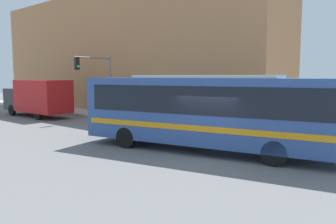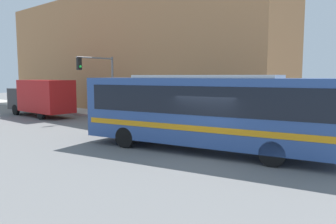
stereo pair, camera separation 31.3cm
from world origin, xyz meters
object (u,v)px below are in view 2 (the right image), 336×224
object	(u,v)px
traffic_light_pole	(100,75)
pedestrian_near_corner	(102,103)
pedestrian_mid_block	(114,102)
parking_meter	(130,107)
delivery_truck	(41,97)
fire_hydrant	(185,119)
city_bus	(205,108)

from	to	relation	value
traffic_light_pole	pedestrian_near_corner	world-z (taller)	traffic_light_pole
pedestrian_near_corner	pedestrian_mid_block	world-z (taller)	pedestrian_mid_block
pedestrian_near_corner	parking_meter	bearing A→B (deg)	-104.07
traffic_light_pole	parking_meter	xyz separation A→B (m)	(1.06, -2.08, -2.36)
pedestrian_mid_block	delivery_truck	bearing A→B (deg)	137.82
fire_hydrant	pedestrian_near_corner	size ratio (longest dim) A/B	0.47
fire_hydrant	traffic_light_pole	world-z (taller)	traffic_light_pole
city_bus	traffic_light_pole	bearing A→B (deg)	61.61
delivery_truck	fire_hydrant	world-z (taller)	delivery_truck
pedestrian_near_corner	pedestrian_mid_block	size ratio (longest dim) A/B	0.92
fire_hydrant	pedestrian_near_corner	distance (m)	10.07
fire_hydrant	traffic_light_pole	xyz separation A→B (m)	(-1.06, 7.32, 2.81)
city_bus	fire_hydrant	xyz separation A→B (m)	(4.64, 4.69, -1.36)
delivery_truck	fire_hydrant	bearing A→B (deg)	-76.55
parking_meter	pedestrian_near_corner	xyz separation A→B (m)	(1.19, 4.75, 0.01)
fire_hydrant	pedestrian_mid_block	world-z (taller)	pedestrian_mid_block
delivery_truck	fire_hydrant	xyz separation A→B (m)	(3.02, -12.61, -1.06)
delivery_truck	parking_meter	distance (m)	7.98
delivery_truck	parking_meter	size ratio (longest dim) A/B	5.78
delivery_truck	pedestrian_mid_block	size ratio (longest dim) A/B	3.96
city_bus	pedestrian_mid_block	bearing A→B (deg)	53.99
pedestrian_near_corner	city_bus	bearing A→B (deg)	-111.65
fire_hydrant	pedestrian_mid_block	xyz separation A→B (m)	(1.36, 8.64, 0.54)
parking_meter	pedestrian_mid_block	world-z (taller)	pedestrian_mid_block
delivery_truck	pedestrian_near_corner	world-z (taller)	delivery_truck
traffic_light_pole	pedestrian_mid_block	distance (m)	3.57
traffic_light_pole	parking_meter	bearing A→B (deg)	-63.07
delivery_truck	pedestrian_near_corner	distance (m)	4.99
pedestrian_mid_block	fire_hydrant	bearing A→B (deg)	-98.95
traffic_light_pole	parking_meter	size ratio (longest dim) A/B	3.68
parking_meter	pedestrian_mid_block	bearing A→B (deg)	68.18
fire_hydrant	traffic_light_pole	size ratio (longest dim) A/B	0.17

